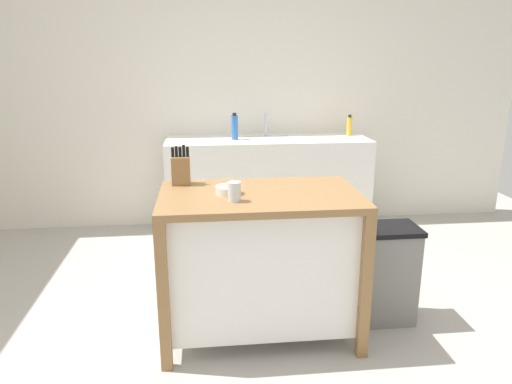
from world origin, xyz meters
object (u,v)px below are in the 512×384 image
at_px(kitchen_island, 260,256).
at_px(drinking_cup, 234,192).
at_px(sink_faucet, 266,125).
at_px(bowl_ceramic_wide, 228,190).
at_px(bottle_hand_soap, 235,127).
at_px(bottle_spray_cleaner, 349,126).
at_px(knife_block, 181,169).
at_px(trash_bin, 386,273).

distance_m(kitchen_island, drinking_cup, 0.49).
bearing_deg(sink_faucet, bowl_ceramic_wide, -103.56).
xyz_separation_m(bottle_hand_soap, bottle_spray_cleaner, (1.10, 0.09, -0.02)).
height_order(bowl_ceramic_wide, bottle_hand_soap, bottle_hand_soap).
bearing_deg(knife_block, trash_bin, -8.72).
relative_size(kitchen_island, bottle_spray_cleaner, 5.72).
height_order(drinking_cup, sink_faucet, sink_faucet).
bearing_deg(bottle_hand_soap, kitchen_island, -89.04).
relative_size(kitchen_island, bowl_ceramic_wide, 8.06).
bearing_deg(drinking_cup, sink_faucet, 78.08).
relative_size(bowl_ceramic_wide, bottle_spray_cleaner, 0.71).
distance_m(bowl_ceramic_wide, trash_bin, 1.16).
bearing_deg(bottle_spray_cleaner, kitchen_island, -120.42).
bearing_deg(bottle_hand_soap, bowl_ceramic_wide, -94.97).
distance_m(bowl_ceramic_wide, bottle_spray_cleaner, 2.21).
bearing_deg(kitchen_island, bowl_ceramic_wide, 178.86).
height_order(kitchen_island, drinking_cup, drinking_cup).
bearing_deg(bowl_ceramic_wide, drinking_cup, -79.81).
bearing_deg(trash_bin, knife_block, 171.28).
bearing_deg(bottle_spray_cleaner, knife_block, -134.08).
height_order(drinking_cup, trash_bin, drinking_cup).
bearing_deg(sink_faucet, trash_bin, -73.77).
height_order(knife_block, bottle_spray_cleaner, knife_block).
distance_m(bowl_ceramic_wide, bottle_hand_soap, 1.74).
xyz_separation_m(knife_block, trash_bin, (1.27, -0.19, -0.66)).
bearing_deg(drinking_cup, bottle_spray_cleaner, 58.09).
bearing_deg(kitchen_island, trash_bin, 3.89).
bearing_deg(kitchen_island, sink_faucet, 81.69).
relative_size(knife_block, bottle_hand_soap, 1.00).
bearing_deg(drinking_cup, trash_bin, 11.58).
xyz_separation_m(kitchen_island, bowl_ceramic_wide, (-0.18, 0.00, 0.41)).
bearing_deg(trash_bin, bowl_ceramic_wide, -177.02).
bearing_deg(bowl_ceramic_wide, bottle_spray_cleaner, 55.50).
bearing_deg(trash_bin, kitchen_island, -176.11).
bearing_deg(bottle_spray_cleaner, bowl_ceramic_wide, -124.50).
height_order(trash_bin, sink_faucet, sink_faucet).
bearing_deg(knife_block, kitchen_island, -28.85).
height_order(kitchen_island, knife_block, knife_block).
relative_size(trash_bin, sink_faucet, 2.86).
bearing_deg(knife_block, bottle_hand_soap, 74.09).
distance_m(sink_faucet, bottle_hand_soap, 0.35).
distance_m(knife_block, bowl_ceramic_wide, 0.37).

